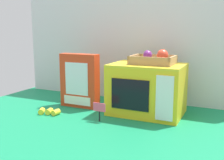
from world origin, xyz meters
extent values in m
plane|color=#147A4C|center=(0.00, 0.00, 0.00)|extent=(1.70, 1.70, 0.00)
cube|color=silver|center=(0.00, 0.28, 0.37)|extent=(1.61, 0.03, 0.74)
cube|color=yellow|center=(0.22, 0.02, 0.14)|extent=(0.40, 0.29, 0.27)
cube|color=yellow|center=(0.22, 0.02, 0.28)|extent=(0.40, 0.29, 0.01)
cube|color=black|center=(0.17, -0.13, 0.14)|extent=(0.21, 0.01, 0.16)
cube|color=white|center=(0.36, -0.13, 0.14)|extent=(0.09, 0.01, 0.23)
cube|color=#A37F51|center=(0.25, 0.02, 0.30)|extent=(0.23, 0.19, 0.02)
cube|color=#A37F51|center=(0.25, -0.06, 0.32)|extent=(0.23, 0.01, 0.02)
cube|color=#A37F51|center=(0.25, 0.11, 0.32)|extent=(0.23, 0.01, 0.02)
cube|color=#A37F51|center=(0.14, 0.02, 0.32)|extent=(0.01, 0.19, 0.02)
cube|color=#A37F51|center=(0.36, 0.02, 0.32)|extent=(0.01, 0.19, 0.02)
sphere|color=#E04228|center=(0.30, 0.01, 0.34)|extent=(0.06, 0.06, 0.06)
sphere|color=#72287F|center=(0.21, 0.03, 0.34)|extent=(0.05, 0.05, 0.05)
ellipsoid|color=yellow|center=(0.19, 0.09, 0.33)|extent=(0.05, 0.07, 0.04)
cube|color=red|center=(-0.20, -0.02, 0.17)|extent=(0.24, 0.07, 0.33)
cube|color=silver|center=(-0.20, -0.06, 0.18)|extent=(0.16, 0.00, 0.20)
cube|color=white|center=(-0.20, -0.06, 0.05)|extent=(0.19, 0.00, 0.05)
cylinder|color=black|center=(0.04, -0.23, 0.03)|extent=(0.01, 0.01, 0.06)
cube|color=#F44C6B|center=(0.04, -0.23, 0.08)|extent=(0.07, 0.00, 0.05)
cylinder|color=yellow|center=(-0.23, -0.23, 0.02)|extent=(0.04, 0.05, 0.03)
cylinder|color=yellow|center=(-0.28, -0.24, 0.02)|extent=(0.04, 0.05, 0.03)
cylinder|color=yellow|center=(-0.32, -0.25, 0.02)|extent=(0.05, 0.05, 0.03)
camera|label=1|loc=(0.67, -1.43, 0.47)|focal=43.34mm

